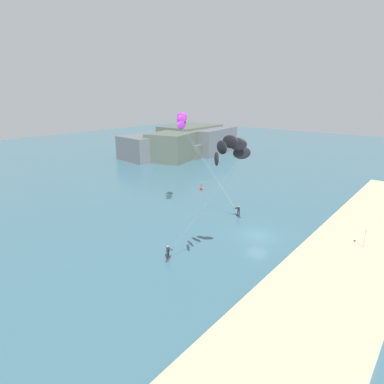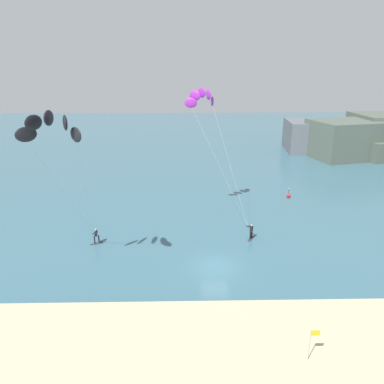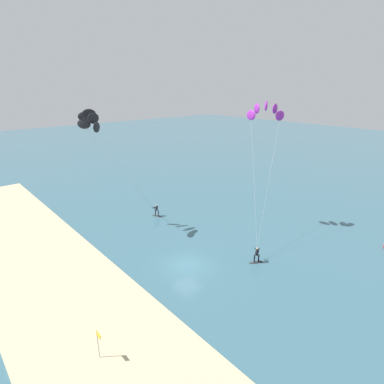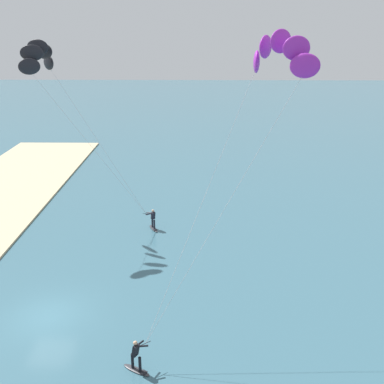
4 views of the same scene
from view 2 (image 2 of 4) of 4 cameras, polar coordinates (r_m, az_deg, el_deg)
name	(u,v)px [view 2 (image 2 of 4)]	position (r m, az deg, el deg)	size (l,w,h in m)	color
ground_plane	(215,266)	(33.87, 3.70, -11.60)	(240.00, 240.00, 0.00)	#386070
sand_strip	(229,354)	(25.16, 5.92, -24.03)	(80.00, 10.79, 0.16)	#C6B289
kitesurfer_nearshore	(204,104)	(41.10, 1.95, 13.67)	(7.50, 9.03, 15.19)	#333338
kitesurfer_mid_water	(53,134)	(28.33, -21.11, 8.57)	(4.94, 9.24, 14.43)	#333338
marker_buoy	(288,195)	(52.34, 14.97, -0.53)	(0.56, 0.56, 1.38)	red
beach_flag	(313,339)	(24.66, 18.50, -21.12)	(0.57, 0.05, 2.20)	gray
distant_headland	(384,137)	(85.83, 27.99, 7.62)	(37.96, 19.68, 8.08)	#4C564C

